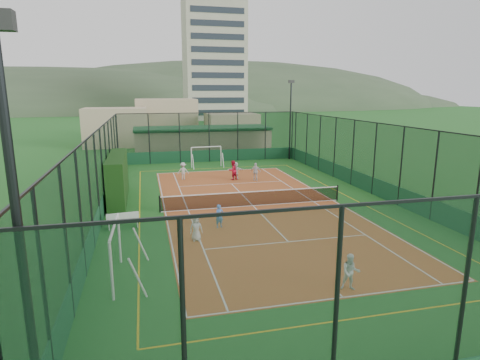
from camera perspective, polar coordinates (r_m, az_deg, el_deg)
The scene contains 21 objects.
ground at distance 25.41m, azimuth 1.88°, elevation -3.71°, with size 300.00×300.00×0.00m, color #246121.
court_slab at distance 25.41m, azimuth 1.88°, elevation -3.70°, with size 11.17×23.97×0.01m, color #A85025.
tennis_net at distance 25.27m, azimuth 1.89°, elevation -2.56°, with size 11.67×0.12×1.06m, color black, non-canonical shape.
perimeter_fence at distance 24.83m, azimuth 1.92°, elevation 1.83°, with size 18.12×34.12×5.00m, color black, non-canonical shape.
floodlight_sw at distance 7.80m, azimuth -28.42°, elevation -11.32°, with size 0.60×0.26×8.25m, color black, non-canonical shape.
floodlight_ne at distance 42.97m, azimuth 7.17°, elevation 8.42°, with size 0.60×0.26×8.25m, color black, non-canonical shape.
clubhouse at distance 46.31m, azimuth -5.38°, elevation 5.58°, with size 15.20×7.20×3.15m, color tan, non-canonical shape.
apartment_tower at distance 107.42m, azimuth -3.74°, elevation 16.66°, with size 15.00×12.00×30.00m, color beige.
distant_hills at distance 173.78m, azimuth -11.56°, elevation 9.87°, with size 200.00×60.00×24.00m, color #384C33, non-canonical shape.
hedge_left at distance 27.47m, azimuth -16.97°, elevation 0.23°, with size 1.04×6.93×3.03m, color black.
white_bench at distance 22.11m, azimuth -16.29°, elevation -5.45°, with size 1.65×0.45×0.93m, color white, non-canonical shape.
futsal_goal_near at distance 16.16m, azimuth -17.25°, elevation -9.95°, with size 0.96×3.31×2.13m, color white, non-canonical shape.
futsal_goal_far at distance 38.54m, azimuth -4.81°, elevation 3.29°, with size 2.99×0.87×1.93m, color white, non-canonical shape.
child_near_left at distance 19.56m, azimuth -6.25°, elevation -6.85°, with size 0.61×0.40×1.24m, color silver.
child_near_mid at distance 21.32m, azimuth -2.95°, elevation -5.14°, with size 0.45×0.30×1.25m, color #4477C0.
child_near_right at distance 15.38m, azimuth 15.45°, elevation -12.51°, with size 0.67×0.52×1.37m, color white.
child_far_left at distance 33.15m, azimuth -8.10°, elevation 1.28°, with size 0.91×0.53×1.42m, color silver.
child_far_right at distance 32.44m, azimuth 2.25°, elevation 1.19°, with size 0.86×0.36×1.46m, color white.
child_far_back at distance 32.95m, azimuth -0.64°, elevation 1.36°, with size 1.34×0.43×1.45m, color white.
coach at distance 32.71m, azimuth -1.04°, elevation 1.41°, with size 0.77×0.60×1.59m, color red.
tennis_balls at distance 26.96m, azimuth 1.88°, elevation -2.67°, with size 2.88×0.61×0.07m.
Camera 1 is at (-6.52, -23.52, 7.07)m, focal length 30.00 mm.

